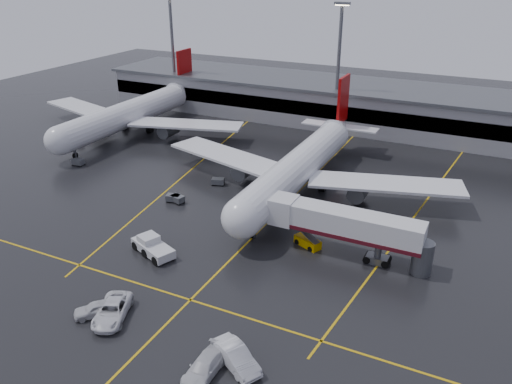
% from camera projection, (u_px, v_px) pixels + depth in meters
% --- Properties ---
extents(ground, '(220.00, 220.00, 0.00)m').
position_uv_depth(ground, '(275.00, 215.00, 72.24)').
color(ground, black).
rests_on(ground, ground).
extents(apron_line_centre, '(0.25, 90.00, 0.02)m').
position_uv_depth(apron_line_centre, '(275.00, 215.00, 72.24)').
color(apron_line_centre, gold).
rests_on(apron_line_centre, ground).
extents(apron_line_stop, '(60.00, 0.25, 0.02)m').
position_uv_depth(apron_line_stop, '(190.00, 300.00, 54.25)').
color(apron_line_stop, gold).
rests_on(apron_line_stop, ground).
extents(apron_line_left, '(9.99, 69.35, 0.02)m').
position_uv_depth(apron_line_left, '(193.00, 168.00, 88.39)').
color(apron_line_left, gold).
rests_on(apron_line_left, ground).
extents(apron_line_right, '(7.57, 69.64, 0.02)m').
position_uv_depth(apron_line_right, '(418.00, 211.00, 73.24)').
color(apron_line_right, gold).
rests_on(apron_line_right, ground).
extents(terminal, '(122.00, 19.00, 8.60)m').
position_uv_depth(terminal, '(366.00, 105.00, 109.64)').
color(terminal, gray).
rests_on(terminal, ground).
extents(light_mast_left, '(3.00, 1.20, 25.45)m').
position_uv_depth(light_mast_left, '(173.00, 46.00, 118.51)').
color(light_mast_left, '#595B60').
rests_on(light_mast_left, ground).
extents(light_mast_mid, '(3.00, 1.20, 25.45)m').
position_uv_depth(light_mast_mid, '(339.00, 60.00, 102.56)').
color(light_mast_mid, '#595B60').
rests_on(light_mast_mid, ground).
extents(main_airliner, '(48.80, 45.60, 14.10)m').
position_uv_depth(main_airliner, '(301.00, 165.00, 78.42)').
color(main_airliner, silver).
rests_on(main_airliner, ground).
extents(second_airliner, '(48.80, 45.60, 14.10)m').
position_uv_depth(second_airliner, '(132.00, 113.00, 104.98)').
color(second_airliner, silver).
rests_on(second_airliner, ground).
extents(jet_bridge, '(19.90, 3.40, 6.05)m').
position_uv_depth(jet_bridge, '(346.00, 226.00, 60.97)').
color(jet_bridge, silver).
rests_on(jet_bridge, ground).
extents(pushback_tractor, '(6.78, 4.72, 2.25)m').
position_uv_depth(pushback_tractor, '(152.00, 247.00, 62.54)').
color(pushback_tractor, silver).
rests_on(pushback_tractor, ground).
extents(belt_loader, '(3.84, 2.83, 2.25)m').
position_uv_depth(belt_loader, '(308.00, 242.00, 64.29)').
color(belt_loader, '#D39800').
rests_on(belt_loader, ground).
extents(service_van_a, '(4.91, 6.73, 1.70)m').
position_uv_depth(service_van_a, '(112.00, 311.00, 51.25)').
color(service_van_a, silver).
rests_on(service_van_a, ground).
extents(service_van_b, '(2.30, 5.54, 1.60)m').
position_uv_depth(service_van_b, '(204.00, 367.00, 44.26)').
color(service_van_b, silver).
rests_on(service_van_b, ground).
extents(service_van_c, '(5.94, 4.54, 1.88)m').
position_uv_depth(service_van_c, '(236.00, 357.00, 45.20)').
color(service_van_c, silver).
rests_on(service_van_c, ground).
extents(service_van_d, '(4.45, 4.39, 1.52)m').
position_uv_depth(service_van_d, '(96.00, 309.00, 51.68)').
color(service_van_d, silver).
rests_on(service_van_d, ground).
extents(baggage_cart_a, '(2.26, 1.75, 1.12)m').
position_uv_depth(baggage_cart_a, '(177.00, 199.00, 75.70)').
color(baggage_cart_a, '#595B60').
rests_on(baggage_cart_a, ground).
extents(baggage_cart_b, '(2.26, 1.76, 1.12)m').
position_uv_depth(baggage_cart_b, '(173.00, 198.00, 76.00)').
color(baggage_cart_b, '#595B60').
rests_on(baggage_cart_b, ground).
extents(baggage_cart_c, '(2.31, 1.86, 1.12)m').
position_uv_depth(baggage_cart_c, '(218.00, 181.00, 81.66)').
color(baggage_cart_c, '#595B60').
rests_on(baggage_cart_c, ground).
extents(baggage_cart_d, '(2.35, 1.97, 1.12)m').
position_uv_depth(baggage_cart_d, '(79.00, 141.00, 99.57)').
color(baggage_cart_d, '#595B60').
rests_on(baggage_cart_d, ground).
extents(baggage_cart_e, '(2.09, 1.44, 1.12)m').
position_uv_depth(baggage_cart_e, '(78.00, 162.00, 89.43)').
color(baggage_cart_e, '#595B60').
rests_on(baggage_cart_e, ground).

